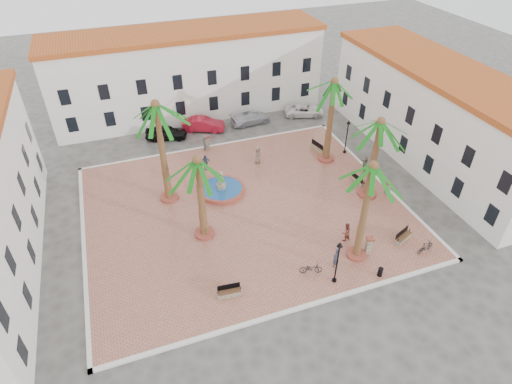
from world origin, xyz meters
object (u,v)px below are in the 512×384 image
car_black (166,132)px  lamppost_s (338,255)px  bench_se (403,237)px  car_silver (250,118)px  fountain (221,189)px  pedestrian_fountain_b (205,162)px  bollard_se (369,245)px  car_white (304,110)px  bollard_e (388,188)px  pedestrian_north (205,143)px  bench_ne (318,147)px  bicycle_a (311,268)px  pedestrian_east (365,164)px  pedestrian_fountain_a (258,155)px  palm_s (372,176)px  lamppost_e (347,131)px  car_red (204,124)px  palm_ne (334,91)px  bollard_n (207,143)px  bench_e (358,180)px  litter_bin (380,272)px  cyclist_a (336,258)px  palm_sw (198,170)px  palm_nw (157,115)px  palm_e (379,131)px  bench_s (229,293)px  bicycle_b (425,247)px

car_black → lamppost_s: bearing=-147.5°
bench_se → lamppost_s: lamppost_s is taller
bench_se → car_silver: bearing=79.2°
fountain → pedestrian_fountain_b: (-0.42, 3.93, 0.50)m
bollard_se → car_white: bollard_se is taller
bollard_e → pedestrian_north: 18.35m
bench_ne → lamppost_s: size_ratio=0.52×
bicycle_a → pedestrian_east: size_ratio=1.01×
pedestrian_fountain_a → pedestrian_fountain_b: 5.10m
bicycle_a → palm_s: bearing=-66.6°
pedestrian_north → pedestrian_east: 15.89m
lamppost_e → car_red: lamppost_e is taller
pedestrian_fountain_a → car_black: pedestrian_fountain_a is taller
palm_ne → pedestrian_north: palm_ne is taller
bollard_n → bicycle_a: (2.65, -18.87, -0.38)m
bollard_e → car_white: 16.75m
bench_e → pedestrian_fountain_b: bearing=54.5°
litter_bin → bollard_se: bearing=80.3°
cyclist_a → car_white: bearing=-130.8°
lamppost_s → bicycle_a: size_ratio=2.24×
litter_bin → car_red: car_red is taller
bench_se → palm_sw: bearing=135.3°
palm_nw → car_red: size_ratio=2.02×
palm_s → palm_sw: bearing=149.0°
bollard_e → bicycle_a: size_ratio=0.79×
bollard_e → palm_sw: bearing=178.8°
palm_e → bollard_se: bearing=-121.3°
palm_nw → bench_ne: bearing=10.6°
bollard_n → car_black: 5.27m
palm_sw → bicycle_a: size_ratio=4.45×
car_red → car_silver: 5.40m
bench_se → litter_bin: bench_se is taller
palm_ne → bench_se: (0.22, -12.45, -6.93)m
bench_s → palm_e: bearing=29.7°
bench_e → pedestrian_fountain_a: size_ratio=0.96×
bollard_se → bicycle_a: size_ratio=0.90×
palm_nw → bench_se: palm_nw is taller
bollard_e → pedestrian_north: bearing=135.8°
car_black → palm_sw: bearing=-164.3°
car_white → bicycle_b: bearing=-166.5°
litter_bin → bench_se: bearing=34.4°
palm_s → bench_se: palm_s is taller
palm_e → palm_ne: size_ratio=0.89×
pedestrian_fountain_a → cyclist_a: bearing=-125.6°
pedestrian_fountain_b → car_white: size_ratio=0.34×
palm_s → bench_s: (-9.94, -0.41, -6.85)m
palm_sw → pedestrian_fountain_a: (7.46, 8.37, -5.21)m
car_red → palm_ne: bearing=-113.4°
pedestrian_fountain_a → pedestrian_fountain_b: pedestrian_fountain_a is taller
bench_e → pedestrian_fountain_b: pedestrian_fountain_b is taller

